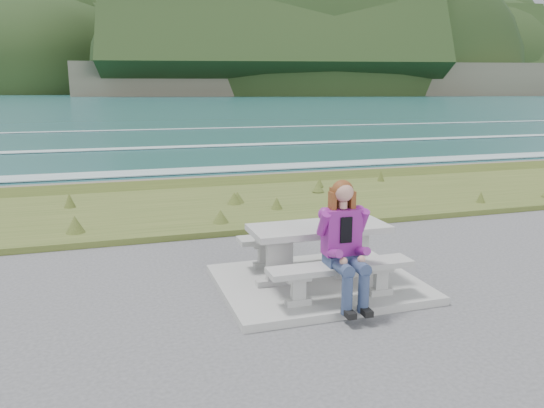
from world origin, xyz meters
name	(u,v)px	position (x,y,z in m)	size (l,w,h in m)	color
concrete_slab	(318,283)	(0.00, 0.00, 0.05)	(2.60, 2.10, 0.10)	#A7A6A2
picnic_table	(319,238)	(0.00, 0.00, 0.68)	(1.80, 0.75, 0.75)	#A7A6A2
bench_landward	(341,272)	(0.00, -0.70, 0.45)	(1.80, 0.35, 0.45)	#A7A6A2
bench_seaward	(300,241)	(0.00, 0.70, 0.45)	(1.80, 0.35, 0.45)	#A7A6A2
grass_verge	(232,208)	(0.00, 5.00, 0.00)	(160.00, 4.50, 0.22)	#3B4F1D
shore_drop	(207,185)	(0.00, 7.90, 0.00)	(160.00, 0.80, 2.20)	#5D5746
ocean	(153,164)	(0.00, 25.09, -1.74)	(1600.00, 1600.00, 0.09)	#1E5255
headland_range	(348,79)	(190.36, 398.35, 9.92)	(729.83, 363.95, 194.55)	#5D5746
seated_woman	(346,261)	(0.00, -0.84, 0.64)	(0.43, 0.74, 1.46)	navy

